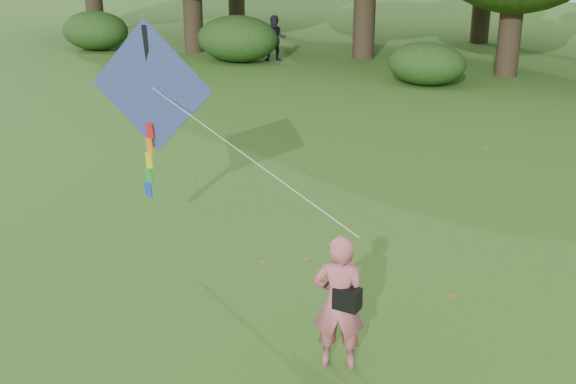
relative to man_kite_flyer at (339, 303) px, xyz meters
The scene contains 7 objects.
ground 1.16m from the man_kite_flyer, 137.47° to the right, with size 100.00×100.00×0.00m, color #265114.
man_kite_flyer is the anchor object (origin of this frame).
bystander_left 21.36m from the man_kite_flyer, 122.05° to the left, with size 0.87×0.68×1.79m, color #21212C.
crossbody_bag 0.16m from the man_kite_flyer, 14.61° to the right, with size 0.43×0.20×0.69m.
flying_kite 4.98m from the man_kite_flyer, 155.32° to the left, with size 5.59×2.21×2.99m.
shrub_band 17.12m from the man_kite_flyer, 94.36° to the left, with size 39.15×3.22×1.88m.
fallen_leaves 2.90m from the man_kite_flyer, 98.71° to the left, with size 10.44×13.27×0.01m.
Camera 1 is at (3.71, -6.32, 4.99)m, focal length 45.00 mm.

